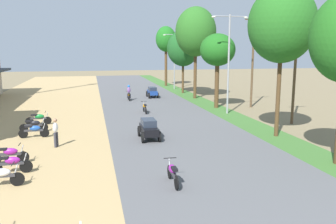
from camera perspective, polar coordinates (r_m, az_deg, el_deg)
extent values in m
cylinder|color=black|center=(15.23, -23.44, -10.05)|extent=(0.56, 0.06, 0.56)
cube|color=#333338|center=(15.31, -25.80, -9.41)|extent=(1.12, 0.12, 0.12)
ellipsoid|color=silver|center=(15.24, -25.54, -8.92)|extent=(0.64, 0.28, 0.32)
cylinder|color=#A5A8AD|center=(15.15, -23.74, -9.09)|extent=(0.26, 0.05, 0.68)
cylinder|color=black|center=(15.05, -24.07, -7.76)|extent=(0.04, 0.54, 0.04)
cylinder|color=black|center=(16.65, -22.21, -8.26)|extent=(0.56, 0.06, 0.56)
cube|color=#333338|center=(16.72, -24.36, -7.69)|extent=(1.12, 0.12, 0.12)
ellipsoid|color=#8C1E8C|center=(16.66, -24.12, -7.23)|extent=(0.64, 0.28, 0.32)
cube|color=black|center=(16.71, -25.37, -6.84)|extent=(0.44, 0.20, 0.10)
cylinder|color=#A5A8AD|center=(16.58, -22.48, -7.37)|extent=(0.26, 0.05, 0.68)
cylinder|color=black|center=(16.49, -22.77, -6.14)|extent=(0.04, 0.54, 0.04)
cylinder|color=black|center=(18.10, -22.63, -6.83)|extent=(0.56, 0.06, 0.56)
cube|color=#333338|center=(18.18, -24.60, -6.31)|extent=(1.12, 0.12, 0.12)
ellipsoid|color=#8C1E8C|center=(18.13, -24.38, -5.88)|extent=(0.64, 0.28, 0.32)
cube|color=black|center=(18.18, -25.53, -5.54)|extent=(0.44, 0.20, 0.10)
cylinder|color=#A5A8AD|center=(18.04, -22.88, -6.01)|extent=(0.26, 0.05, 0.68)
cylinder|color=black|center=(17.96, -23.14, -4.88)|extent=(0.04, 0.54, 0.04)
cylinder|color=black|center=(22.82, -19.55, -3.22)|extent=(0.56, 0.06, 0.56)
cylinder|color=black|center=(23.02, -22.62, -3.31)|extent=(0.56, 0.06, 0.56)
cube|color=#333338|center=(22.88, -21.12, -2.83)|extent=(1.12, 0.12, 0.12)
ellipsoid|color=#1E4CA5|center=(22.83, -20.94, -2.48)|extent=(0.64, 0.28, 0.32)
cube|color=black|center=(22.87, -21.85, -2.22)|extent=(0.44, 0.20, 0.10)
cylinder|color=#A5A8AD|center=(22.77, -19.74, -2.57)|extent=(0.26, 0.05, 0.68)
cylinder|color=black|center=(22.71, -19.95, -1.66)|extent=(0.04, 0.54, 0.04)
cylinder|color=black|center=(24.46, -19.67, -2.36)|extent=(0.56, 0.06, 0.56)
cylinder|color=black|center=(24.66, -22.53, -2.45)|extent=(0.56, 0.06, 0.56)
cube|color=#333338|center=(24.52, -21.13, -2.00)|extent=(1.12, 0.12, 0.12)
ellipsoid|color=black|center=(24.48, -20.97, -1.67)|extent=(0.64, 0.28, 0.32)
cube|color=black|center=(24.51, -21.82, -1.42)|extent=(0.44, 0.20, 0.10)
cylinder|color=#A5A8AD|center=(24.42, -19.85, -1.75)|extent=(0.26, 0.05, 0.68)
cylinder|color=black|center=(24.36, -20.04, -0.90)|extent=(0.04, 0.54, 0.04)
cylinder|color=black|center=(26.72, -19.11, -1.31)|extent=(0.56, 0.06, 0.56)
cylinder|color=black|center=(26.90, -21.73, -1.40)|extent=(0.56, 0.06, 0.56)
cube|color=#333338|center=(26.77, -20.45, -0.98)|extent=(1.12, 0.12, 0.12)
ellipsoid|color=#14722D|center=(26.74, -20.30, -0.68)|extent=(0.64, 0.28, 0.32)
cube|color=black|center=(26.77, -21.07, -0.46)|extent=(0.44, 0.20, 0.10)
cylinder|color=#A5A8AD|center=(26.68, -19.27, -0.75)|extent=(0.26, 0.05, 0.68)
cylinder|color=black|center=(26.62, -19.44, 0.03)|extent=(0.04, 0.54, 0.04)
cylinder|color=#33333D|center=(20.40, -17.71, -4.29)|extent=(0.14, 0.14, 0.82)
cylinder|color=#33333D|center=(20.25, -17.98, -4.40)|extent=(0.14, 0.14, 0.82)
ellipsoid|color=silver|center=(20.17, -17.95, -2.45)|extent=(0.37, 0.43, 0.56)
sphere|color=#9E7556|center=(20.09, -18.01, -1.30)|extent=(0.22, 0.22, 0.22)
cylinder|color=#4C351E|center=(22.45, 17.62, 3.16)|extent=(0.26, 0.26, 5.56)
ellipsoid|color=#22601D|center=(22.36, 18.18, 13.48)|extent=(4.03, 4.03, 4.58)
cylinder|color=#4C351E|center=(32.63, 7.99, 4.65)|extent=(0.39, 0.39, 4.53)
ellipsoid|color=#1C5D1A|center=(32.49, 8.13, 10.05)|extent=(3.22, 3.22, 2.94)
cylinder|color=#4C351E|center=(38.83, 4.47, 6.52)|extent=(0.34, 0.34, 5.81)
ellipsoid|color=#27611F|center=(38.80, 4.56, 12.97)|extent=(4.43, 4.43, 5.33)
cylinder|color=#4C351E|center=(43.74, 2.45, 5.96)|extent=(0.28, 0.28, 4.32)
ellipsoid|color=#1B5320|center=(43.62, 2.49, 10.37)|extent=(3.96, 3.96, 4.40)
cylinder|color=#4C351E|center=(52.71, -0.34, 7.53)|extent=(0.39, 0.39, 5.91)
ellipsoid|color=#1C641C|center=(52.68, -0.35, 11.86)|extent=(3.02, 3.02, 3.74)
cylinder|color=gray|center=(29.63, 9.88, 7.58)|extent=(0.16, 0.16, 8.17)
cylinder|color=gray|center=(29.47, 8.81, 15.25)|extent=(1.40, 0.08, 0.08)
ellipsoid|color=silver|center=(29.22, 7.48, 15.19)|extent=(0.36, 0.20, 0.14)
cylinder|color=gray|center=(29.99, 11.39, 15.08)|extent=(1.40, 0.08, 0.08)
ellipsoid|color=silver|center=(30.27, 12.65, 14.86)|extent=(0.36, 0.20, 0.14)
cylinder|color=gray|center=(48.28, 1.05, 8.27)|extent=(0.16, 0.16, 7.53)
cylinder|color=gray|center=(48.15, 0.23, 12.57)|extent=(1.40, 0.08, 0.08)
ellipsoid|color=silver|center=(48.00, -0.60, 12.49)|extent=(0.36, 0.20, 0.14)
cylinder|color=gray|center=(48.47, 1.89, 12.55)|extent=(1.40, 0.08, 0.08)
ellipsoid|color=silver|center=(48.64, 2.70, 12.45)|extent=(0.36, 0.20, 0.14)
cylinder|color=brown|center=(33.72, 13.69, 8.02)|extent=(0.20, 0.20, 8.62)
cube|color=#473323|center=(33.82, 13.96, 14.48)|extent=(1.80, 0.10, 0.10)
cylinder|color=brown|center=(26.81, 20.14, 7.82)|extent=(0.20, 0.20, 9.18)
cube|color=#473323|center=(27.00, 20.69, 16.51)|extent=(1.80, 0.10, 0.10)
cube|color=black|center=(21.00, -3.15, -2.90)|extent=(0.88, 2.25, 0.44)
cube|color=#232B38|center=(21.00, -3.21, -1.72)|extent=(0.81, 1.30, 0.40)
cylinder|color=black|center=(21.77, -4.78, -3.13)|extent=(0.11, 0.64, 0.64)
cylinder|color=black|center=(21.91, -2.21, -3.02)|extent=(0.11, 0.64, 0.64)
cylinder|color=black|center=(20.21, -4.17, -4.16)|extent=(0.11, 0.64, 0.64)
cylinder|color=black|center=(20.36, -1.40, -4.03)|extent=(0.11, 0.64, 0.64)
cube|color=navy|center=(39.52, -2.60, 3.23)|extent=(0.88, 2.25, 0.44)
cube|color=#232B38|center=(39.38, -2.58, 3.82)|extent=(0.81, 1.30, 0.40)
cylinder|color=black|center=(38.85, -1.67, 2.74)|extent=(0.11, 0.64, 0.64)
cylinder|color=black|center=(38.68, -3.11, 2.70)|extent=(0.11, 0.64, 0.64)
cylinder|color=black|center=(40.43, -2.10, 3.03)|extent=(0.11, 0.64, 0.64)
cylinder|color=black|center=(40.27, -3.48, 2.99)|extent=(0.11, 0.64, 0.64)
cylinder|color=black|center=(14.74, 0.23, -9.77)|extent=(0.06, 0.56, 0.56)
cylinder|color=black|center=(13.61, 1.38, -11.50)|extent=(0.06, 0.56, 0.56)
cube|color=#333338|center=(14.11, 0.78, -9.92)|extent=(0.12, 1.12, 0.12)
ellipsoid|color=#8C1E8C|center=(14.13, 0.71, -9.28)|extent=(0.28, 0.64, 0.32)
cube|color=black|center=(13.76, 1.05, -9.29)|extent=(0.20, 0.44, 0.10)
cylinder|color=#A5A8AD|center=(14.59, 0.28, -8.85)|extent=(0.05, 0.26, 0.68)
cylinder|color=black|center=(14.42, 0.33, -7.54)|extent=(0.54, 0.04, 0.04)
cylinder|color=black|center=(30.43, -4.00, 0.60)|extent=(0.06, 0.56, 0.56)
cylinder|color=black|center=(29.22, -3.64, 0.21)|extent=(0.06, 0.56, 0.56)
cube|color=#333338|center=(29.79, -3.83, 0.75)|extent=(0.12, 1.12, 0.12)
ellipsoid|color=orange|center=(29.85, -3.86, 1.04)|extent=(0.28, 0.64, 0.32)
cube|color=black|center=(29.48, -3.75, 1.16)|extent=(0.20, 0.44, 0.10)
cylinder|color=#A5A8AD|center=(30.32, -3.99, 1.08)|extent=(0.05, 0.26, 0.68)
cylinder|color=black|center=(30.21, -3.98, 1.76)|extent=(0.54, 0.04, 0.04)
cylinder|color=black|center=(38.11, -6.54, 2.48)|extent=(0.06, 0.56, 0.56)
cylinder|color=black|center=(36.88, -6.34, 2.23)|extent=(0.06, 0.56, 0.56)
cube|color=#333338|center=(37.47, -6.44, 2.63)|extent=(0.12, 1.12, 0.12)
ellipsoid|color=orange|center=(37.53, -6.46, 2.86)|extent=(0.28, 0.64, 0.32)
cube|color=black|center=(37.16, -6.41, 2.97)|extent=(0.20, 0.44, 0.10)
cylinder|color=#A5A8AD|center=(38.01, -6.53, 2.87)|extent=(0.05, 0.26, 0.68)
cylinder|color=black|center=(37.91, -6.54, 3.41)|extent=(0.54, 0.04, 0.04)
ellipsoid|color=#724C8C|center=(37.19, -6.43, 3.60)|extent=(0.36, 0.28, 0.64)
sphere|color=blue|center=(37.19, -6.45, 4.22)|extent=(0.28, 0.28, 0.28)
cylinder|color=#2D2D38|center=(37.36, -6.64, 2.63)|extent=(0.12, 0.12, 0.48)
cylinder|color=#2D2D38|center=(37.38, -6.21, 2.65)|extent=(0.12, 0.12, 0.48)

